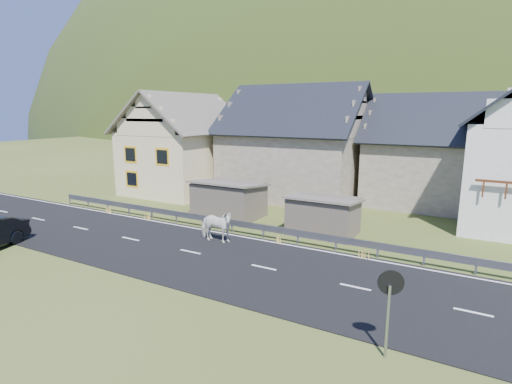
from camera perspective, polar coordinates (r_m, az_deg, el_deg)
The scene contains 13 objects.
ground at distance 19.64m, azimuth -9.35°, elevation -8.53°, with size 160.00×160.00×0.00m, color #374917.
road at distance 19.63m, azimuth -9.35°, elevation -8.47°, with size 60.00×7.00×0.04m, color black.
lane_markings at distance 19.62m, azimuth -9.35°, elevation -8.41°, with size 60.00×6.60×0.01m, color silver.
guardrail at distance 22.30m, azimuth -3.49°, elevation -4.42°, with size 28.10×0.09×0.75m.
shed_left at distance 25.52m, azimuth -3.86°, elevation -1.13°, with size 4.30×3.30×2.40m, color #685C4E.
shed_right at distance 22.28m, azimuth 9.59°, elevation -3.41°, with size 3.80×2.90×2.20m, color #685C4E.
house_cream at distance 34.16m, azimuth -10.21°, elevation 7.46°, with size 7.80×9.80×8.30m.
house_stone_a at distance 32.00m, azimuth 6.01°, elevation 7.81°, with size 10.80×9.80×8.90m.
house_stone_b at distance 31.53m, azimuth 24.53°, elevation 6.06°, with size 9.80×8.80×8.10m.
mountain at distance 196.26m, azimuth 27.10°, elevation 2.48°, with size 440.00×280.00×260.00m, color #274010.
conifer_patch at distance 141.06m, azimuth 1.13°, elevation 11.29°, with size 76.00×50.00×28.00m, color black.
horse at distance 20.62m, azimuth -5.77°, elevation -4.82°, with size 2.04×0.93×1.72m, color white.
traffic_mirror at distance 11.64m, azimuth 18.59°, elevation -13.66°, with size 0.67×0.33×2.53m.
Camera 1 is at (11.65, -14.32, 6.70)m, focal length 28.00 mm.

